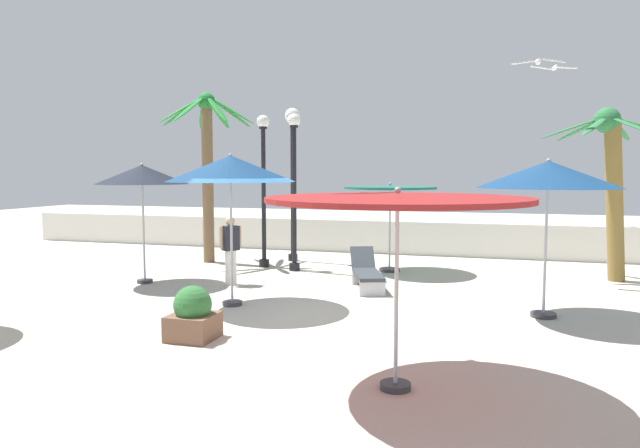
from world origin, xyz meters
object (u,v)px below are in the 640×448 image
(patio_umbrella_4, at_px, (230,169))
(palm_tree_1, at_px, (207,154))
(lamp_post_2, at_px, (264,178))
(patio_umbrella_2, at_px, (390,194))
(seagull_0, at_px, (554,68))
(seagull_2, at_px, (538,62))
(patio_umbrella_5, at_px, (548,175))
(lamp_post_1, at_px, (293,158))
(patio_umbrella_3, at_px, (142,175))
(guest_0, at_px, (231,244))
(patio_umbrella_0, at_px, (397,204))
(lounge_chair_0, at_px, (367,271))
(palm_tree_0, at_px, (612,172))
(lamp_post_0, at_px, (294,181))
(planter, at_px, (193,315))

(patio_umbrella_4, distance_m, palm_tree_1, 5.73)
(lamp_post_2, bearing_deg, patio_umbrella_2, 4.53)
(seagull_0, relative_size, seagull_2, 1.10)
(patio_umbrella_2, distance_m, lamp_post_2, 3.47)
(patio_umbrella_5, bearing_deg, lamp_post_1, 142.55)
(patio_umbrella_3, xyz_separation_m, guest_0, (2.03, 0.41, -1.58))
(patio_umbrella_2, bearing_deg, patio_umbrella_5, -48.85)
(patio_umbrella_0, distance_m, patio_umbrella_2, 8.46)
(lounge_chair_0, distance_m, seagull_0, 9.09)
(guest_0, bearing_deg, seagull_2, 19.00)
(lounge_chair_0, bearing_deg, patio_umbrella_3, -170.07)
(palm_tree_1, relative_size, seagull_0, 3.66)
(patio_umbrella_3, xyz_separation_m, palm_tree_0, (10.50, 3.47, 0.08))
(lamp_post_0, height_order, guest_0, lamp_post_0)
(patio_umbrella_2, relative_size, seagull_2, 2.00)
(palm_tree_1, relative_size, lamp_post_2, 1.17)
(patio_umbrella_0, distance_m, lamp_post_1, 10.40)
(patio_umbrella_4, xyz_separation_m, planter, (0.42, -2.33, -2.28))
(lounge_chair_0, bearing_deg, patio_umbrella_5, -24.68)
(patio_umbrella_0, relative_size, seagull_2, 2.61)
(patio_umbrella_0, distance_m, palm_tree_0, 9.30)
(palm_tree_0, bearing_deg, guest_0, -160.12)
(lamp_post_2, height_order, lounge_chair_0, lamp_post_2)
(lounge_chair_0, bearing_deg, lamp_post_2, 147.84)
(patio_umbrella_2, xyz_separation_m, planter, (-1.85, -7.12, -1.66))
(lamp_post_1, height_order, seagull_2, seagull_2)
(seagull_0, xyz_separation_m, planter, (-6.04, -10.79, -5.27))
(planter, bearing_deg, patio_umbrella_0, -19.52)
(patio_umbrella_5, relative_size, seagull_2, 2.38)
(patio_umbrella_4, bearing_deg, seagull_2, 36.32)
(palm_tree_0, relative_size, palm_tree_1, 0.85)
(seagull_0, height_order, planter, seagull_0)
(lamp_post_2, height_order, planter, lamp_post_2)
(patio_umbrella_2, relative_size, lamp_post_2, 0.58)
(patio_umbrella_5, xyz_separation_m, palm_tree_0, (1.73, 4.23, 0.06))
(patio_umbrella_0, height_order, seagull_2, seagull_2)
(lamp_post_2, bearing_deg, seagull_2, -2.31)
(patio_umbrella_3, height_order, patio_umbrella_5, patio_umbrella_5)
(guest_0, xyz_separation_m, seagull_2, (6.70, 2.31, 4.17))
(patio_umbrella_2, xyz_separation_m, seagull_0, (4.18, 3.68, 3.61))
(lamp_post_0, xyz_separation_m, lamp_post_1, (-0.61, 1.61, 0.62))
(patio_umbrella_3, relative_size, patio_umbrella_5, 0.99)
(palm_tree_0, bearing_deg, lamp_post_1, 174.56)
(patio_umbrella_2, relative_size, guest_0, 1.51)
(patio_umbrella_5, bearing_deg, guest_0, 170.13)
(patio_umbrella_5, relative_size, lamp_post_0, 0.69)
(lamp_post_2, bearing_deg, palm_tree_0, 3.13)
(palm_tree_0, distance_m, lamp_post_0, 7.73)
(guest_0, bearing_deg, lamp_post_2, 94.87)
(palm_tree_0, bearing_deg, seagull_2, -156.87)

